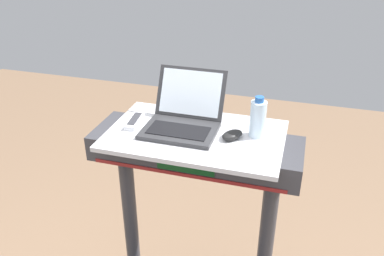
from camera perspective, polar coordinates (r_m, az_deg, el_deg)
The scene contains 5 objects.
desk_board at distance 1.69m, azimuth 0.48°, elevation -1.05°, with size 0.74×0.46×0.02m, color silver.
laptop at distance 1.71m, azimuth -1.23°, elevation 1.48°, with size 0.31×0.33×0.22m.
computer_mouse at distance 1.64m, azimuth 5.75°, elevation -0.99°, with size 0.06×0.10×0.03m, color black.
water_bottle at distance 1.65m, azimuth 9.36°, elevation 1.35°, with size 0.07×0.07×0.18m.
tv_remote at distance 1.78m, azimuth -8.14°, elevation 1.04°, with size 0.06×0.16×0.02m.
Camera 1 is at (0.41, -0.72, 2.01)m, focal length 37.47 mm.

